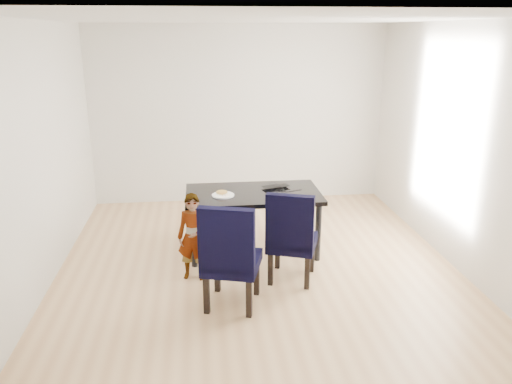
{
  "coord_description": "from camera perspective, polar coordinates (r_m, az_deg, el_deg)",
  "views": [
    {
      "loc": [
        -0.61,
        -5.13,
        2.58
      ],
      "look_at": [
        0.0,
        0.2,
        0.85
      ],
      "focal_mm": 35.0,
      "sensor_mm": 36.0,
      "label": 1
    }
  ],
  "objects": [
    {
      "name": "chair_left",
      "position": [
        4.85,
        -2.77,
        -7.04
      ],
      "size": [
        0.65,
        0.66,
        1.08
      ],
      "primitive_type": "cube",
      "rotation": [
        0.0,
        0.0,
        -0.28
      ],
      "color": "black",
      "rests_on": "floor"
    },
    {
      "name": "laptop",
      "position": [
        6.16,
        2.1,
        0.71
      ],
      "size": [
        0.38,
        0.29,
        0.03
      ],
      "primitive_type": "imported",
      "rotation": [
        0.0,
        0.0,
        3.41
      ],
      "color": "black",
      "rests_on": "dining_table"
    },
    {
      "name": "sandwich",
      "position": [
        5.83,
        -3.94,
        -0.02
      ],
      "size": [
        0.15,
        0.1,
        0.06
      ],
      "primitive_type": "ellipsoid",
      "rotation": [
        0.0,
        0.0,
        0.3
      ],
      "color": "#C09344",
      "rests_on": "plate"
    },
    {
      "name": "ceiling",
      "position": [
        5.17,
        0.27,
        19.26
      ],
      "size": [
        4.5,
        5.0,
        0.01
      ],
      "primitive_type": "cube",
      "color": "white",
      "rests_on": "wall_back"
    },
    {
      "name": "floor",
      "position": [
        5.78,
        0.23,
        -8.71
      ],
      "size": [
        4.5,
        5.0,
        0.01
      ],
      "primitive_type": "cube",
      "color": "tan",
      "rests_on": "ground"
    },
    {
      "name": "wall_left",
      "position": [
        5.52,
        -23.71,
        3.48
      ],
      "size": [
        0.01,
        5.0,
        2.7
      ],
      "primitive_type": "cube",
      "color": "white",
      "rests_on": "ground"
    },
    {
      "name": "dining_table",
      "position": [
        6.08,
        -0.32,
        -3.4
      ],
      "size": [
        1.6,
        0.9,
        0.75
      ],
      "primitive_type": "cube",
      "color": "black",
      "rests_on": "floor"
    },
    {
      "name": "child",
      "position": [
        5.4,
        -7.16,
        -5.14
      ],
      "size": [
        0.39,
        0.3,
        0.96
      ],
      "primitive_type": "imported",
      "rotation": [
        0.0,
        0.0,
        -0.22
      ],
      "color": "#D05E11",
      "rests_on": "floor"
    },
    {
      "name": "chair_right",
      "position": [
        5.36,
        4.19,
        -4.88
      ],
      "size": [
        0.63,
        0.65,
        1.03
      ],
      "primitive_type": "cube",
      "rotation": [
        0.0,
        0.0,
        -0.34
      ],
      "color": "black",
      "rests_on": "floor"
    },
    {
      "name": "wall_front",
      "position": [
        2.96,
        6.03,
        -6.78
      ],
      "size": [
        4.5,
        0.01,
        2.7
      ],
      "primitive_type": "cube",
      "color": "white",
      "rests_on": "ground"
    },
    {
      "name": "wall_right",
      "position": [
        6.0,
        22.22,
        4.72
      ],
      "size": [
        0.01,
        5.0,
        2.7
      ],
      "primitive_type": "cube",
      "color": "white",
      "rests_on": "ground"
    },
    {
      "name": "cable_tangle",
      "position": [
        5.97,
        2.85,
        0.03
      ],
      "size": [
        0.15,
        0.15,
        0.01
      ],
      "primitive_type": "torus",
      "rotation": [
        0.0,
        0.0,
        -0.23
      ],
      "color": "black",
      "rests_on": "dining_table"
    },
    {
      "name": "plate",
      "position": [
        5.84,
        -3.79,
        -0.36
      ],
      "size": [
        0.33,
        0.33,
        0.01
      ],
      "primitive_type": "cylinder",
      "rotation": [
        0.0,
        0.0,
        -0.28
      ],
      "color": "white",
      "rests_on": "dining_table"
    },
    {
      "name": "wall_back",
      "position": [
        7.76,
        -1.97,
        8.74
      ],
      "size": [
        4.5,
        0.01,
        2.7
      ],
      "primitive_type": "cube",
      "color": "silver",
      "rests_on": "ground"
    }
  ]
}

